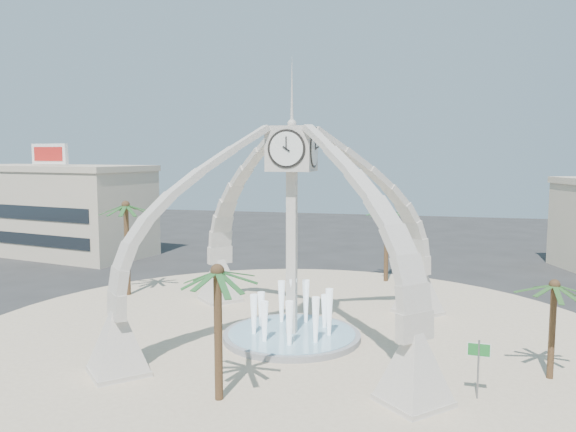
% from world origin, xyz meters
% --- Properties ---
extents(ground, '(140.00, 140.00, 0.00)m').
position_xyz_m(ground, '(0.00, 0.00, 0.00)').
color(ground, '#282828').
rests_on(ground, ground).
extents(plaza, '(40.00, 40.00, 0.06)m').
position_xyz_m(plaza, '(0.00, 0.00, 0.03)').
color(plaza, beige).
rests_on(plaza, ground).
extents(clock_tower, '(17.94, 17.94, 16.30)m').
position_xyz_m(clock_tower, '(-0.00, -0.00, 6.49)').
color(clock_tower, beige).
rests_on(clock_tower, ground).
extents(fountain, '(8.00, 8.00, 3.62)m').
position_xyz_m(fountain, '(0.00, 0.00, 0.29)').
color(fountain, '#9A9A9D').
rests_on(fountain, ground).
extents(building_nw, '(23.75, 13.73, 11.90)m').
position_xyz_m(building_nw, '(-32.00, 22.00, 4.83)').
color(building_nw, '#C6B39A').
rests_on(building_nw, ground).
extents(palm_east, '(3.83, 3.83, 5.24)m').
position_xyz_m(palm_east, '(13.38, -2.72, 4.56)').
color(palm_east, brown).
rests_on(palm_east, ground).
extents(palm_west, '(4.59, 4.59, 7.71)m').
position_xyz_m(palm_west, '(-14.53, 7.06, 6.84)').
color(palm_west, brown).
rests_on(palm_west, ground).
extents(palm_north, '(4.35, 4.35, 6.88)m').
position_xyz_m(palm_north, '(4.30, 16.49, 6.06)').
color(palm_north, brown).
rests_on(palm_north, ground).
extents(palm_south, '(5.06, 5.06, 6.50)m').
position_xyz_m(palm_south, '(-1.22, -8.68, 5.69)').
color(palm_south, brown).
rests_on(palm_south, ground).
extents(street_sign, '(0.99, 0.10, 2.70)m').
position_xyz_m(street_sign, '(9.79, -5.91, 1.93)').
color(street_sign, slate).
rests_on(street_sign, ground).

